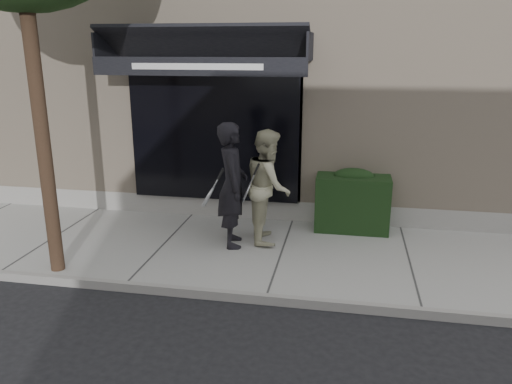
# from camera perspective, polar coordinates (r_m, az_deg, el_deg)

# --- Properties ---
(ground) EXTENTS (80.00, 80.00, 0.00)m
(ground) POSITION_cam_1_polar(r_m,az_deg,el_deg) (8.23, 2.98, -7.50)
(ground) COLOR black
(ground) RESTS_ON ground
(sidewalk) EXTENTS (20.00, 3.00, 0.12)m
(sidewalk) POSITION_cam_1_polar(r_m,az_deg,el_deg) (8.21, 2.98, -7.11)
(sidewalk) COLOR #9B9B96
(sidewalk) RESTS_ON ground
(curb) EXTENTS (20.00, 0.10, 0.14)m
(curb) POSITION_cam_1_polar(r_m,az_deg,el_deg) (6.82, 1.21, -12.11)
(curb) COLOR gray
(curb) RESTS_ON ground
(building_facade) EXTENTS (14.30, 8.04, 5.64)m
(building_facade) POSITION_cam_1_polar(r_m,az_deg,el_deg) (12.49, 6.24, 13.48)
(building_facade) COLOR beige
(building_facade) RESTS_ON ground
(hedge) EXTENTS (1.30, 0.70, 1.14)m
(hedge) POSITION_cam_1_polar(r_m,az_deg,el_deg) (9.12, 10.96, -0.98)
(hedge) COLOR black
(hedge) RESTS_ON sidewalk
(pedestrian_front) EXTENTS (0.76, 0.95, 2.06)m
(pedestrian_front) POSITION_cam_1_polar(r_m,az_deg,el_deg) (8.12, -2.73, 0.79)
(pedestrian_front) COLOR black
(pedestrian_front) RESTS_ON sidewalk
(pedestrian_back) EXTENTS (0.89, 1.05, 1.91)m
(pedestrian_back) POSITION_cam_1_polar(r_m,az_deg,el_deg) (8.35, 1.42, 0.70)
(pedestrian_back) COLOR #B9B594
(pedestrian_back) RESTS_ON sidewalk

